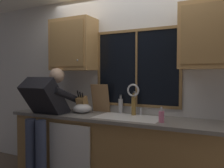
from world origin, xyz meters
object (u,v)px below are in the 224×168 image
at_px(bottle_tall_clear, 121,106).
at_px(mixing_bowl, 82,108).
at_px(soap_dispenser, 161,116).
at_px(person_standing, 45,112).
at_px(cutting_board, 100,98).
at_px(bottle_green_glass, 134,106).
at_px(knife_block, 82,104).

bearing_deg(bottle_tall_clear, mixing_bowl, -157.53).
relative_size(mixing_bowl, soap_dispenser, 1.50).
xyz_separation_m(person_standing, bottle_tall_clear, (0.85, 0.54, 0.07)).
height_order(cutting_board, bottle_tall_clear, cutting_board).
height_order(mixing_bowl, bottle_tall_clear, bottle_tall_clear).
height_order(soap_dispenser, bottle_green_glass, bottle_green_glass).
xyz_separation_m(person_standing, knife_block, (0.34, 0.38, 0.08)).
bearing_deg(bottle_tall_clear, knife_block, -162.61).
distance_m(mixing_bowl, bottle_tall_clear, 0.52).
distance_m(person_standing, cutting_board, 0.76).
distance_m(knife_block, bottle_green_glass, 0.73).
distance_m(cutting_board, bottle_green_glass, 0.52).
distance_m(mixing_bowl, bottle_green_glass, 0.71).
bearing_deg(person_standing, bottle_tall_clear, 32.30).
bearing_deg(mixing_bowl, bottle_tall_clear, 22.47).
relative_size(person_standing, bottle_tall_clear, 6.12).
bearing_deg(bottle_green_glass, soap_dispenser, -33.68).
bearing_deg(knife_block, person_standing, -132.05).
bearing_deg(soap_dispenser, knife_block, 170.02).
bearing_deg(bottle_green_glass, person_standing, -156.47).
relative_size(soap_dispenser, bottle_tall_clear, 0.68).
height_order(person_standing, soap_dispenser, person_standing).
bearing_deg(knife_block, mixing_bowl, -58.62).
height_order(mixing_bowl, soap_dispenser, soap_dispenser).
height_order(knife_block, bottle_tall_clear, knife_block).
xyz_separation_m(knife_block, bottle_green_glass, (0.72, 0.09, 0.01)).
relative_size(knife_block, soap_dispenser, 1.89).
distance_m(knife_block, mixing_bowl, 0.07).
xyz_separation_m(person_standing, mixing_bowl, (0.36, 0.34, 0.03)).
bearing_deg(knife_block, bottle_tall_clear, 17.39).
xyz_separation_m(mixing_bowl, bottle_green_glass, (0.70, 0.13, 0.06)).
bearing_deg(bottle_green_glass, bottle_tall_clear, 161.23).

